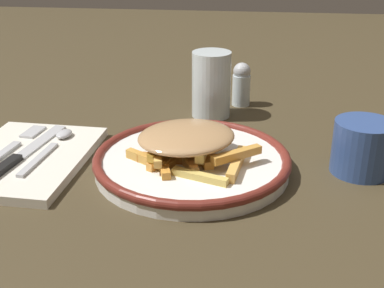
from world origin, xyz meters
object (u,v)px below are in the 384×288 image
object	(u,v)px
water_glass	(211,84)
salt_shaker	(241,84)
plate	(192,161)
coffee_mug	(364,147)
napkin	(25,159)
knife	(17,158)
spoon	(54,143)
fork	(10,149)
fries_heap	(187,142)

from	to	relation	value
water_glass	salt_shaker	world-z (taller)	water_glass
plate	water_glass	bearing A→B (deg)	88.13
coffee_mug	plate	bearing A→B (deg)	-174.17
salt_shaker	napkin	bearing A→B (deg)	-135.99
napkin	knife	xyz separation A→B (m)	(-0.00, -0.02, 0.01)
spoon	coffee_mug	distance (m)	0.43
spoon	coffee_mug	bearing A→B (deg)	-0.81
fork	salt_shaker	bearing A→B (deg)	40.25
napkin	water_glass	bearing A→B (deg)	42.33
fork	spoon	world-z (taller)	spoon
napkin	salt_shaker	size ratio (longest dim) A/B	2.90
plate	fries_heap	size ratio (longest dim) A/B	1.42
plate	knife	world-z (taller)	plate
napkin	water_glass	size ratio (longest dim) A/B	2.05
plate	coffee_mug	distance (m)	0.23
fries_heap	salt_shaker	distance (m)	0.28
napkin	spoon	world-z (taller)	spoon
napkin	fork	bearing A→B (deg)	155.52
fork	napkin	bearing A→B (deg)	-24.48
plate	water_glass	size ratio (longest dim) A/B	2.39
fork	knife	xyz separation A→B (m)	(0.02, -0.03, 0.00)
napkin	water_glass	world-z (taller)	water_glass
napkin	coffee_mug	bearing A→B (deg)	3.57
fries_heap	fork	world-z (taller)	fries_heap
spoon	salt_shaker	size ratio (longest dim) A/B	1.94
fork	knife	size ratio (longest dim) A/B	0.84
napkin	knife	bearing A→B (deg)	-97.84
napkin	coffee_mug	distance (m)	0.46
fork	spoon	size ratio (longest dim) A/B	1.16
water_glass	coffee_mug	bearing A→B (deg)	-41.03
napkin	salt_shaker	world-z (taller)	salt_shaker
napkin	spoon	distance (m)	0.05
plate	spoon	world-z (taller)	plate
napkin	spoon	size ratio (longest dim) A/B	1.49
coffee_mug	fries_heap	bearing A→B (deg)	-174.20
plate	fries_heap	distance (m)	0.03
knife	water_glass	world-z (taller)	water_glass
fork	fries_heap	bearing A→B (deg)	-1.61
salt_shaker	knife	bearing A→B (deg)	-134.39
plate	napkin	xyz separation A→B (m)	(-0.23, -0.01, -0.01)
fries_heap	spoon	world-z (taller)	fries_heap
coffee_mug	napkin	bearing A→B (deg)	-176.43
knife	fries_heap	bearing A→B (deg)	5.91
fork	spoon	distance (m)	0.06
fries_heap	napkin	distance (m)	0.23
water_glass	salt_shaker	xyz separation A→B (m)	(0.05, 0.06, -0.02)
fries_heap	salt_shaker	size ratio (longest dim) A/B	2.38
fork	spoon	bearing A→B (deg)	21.60
spoon	water_glass	world-z (taller)	water_glass
fork	salt_shaker	size ratio (longest dim) A/B	2.25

